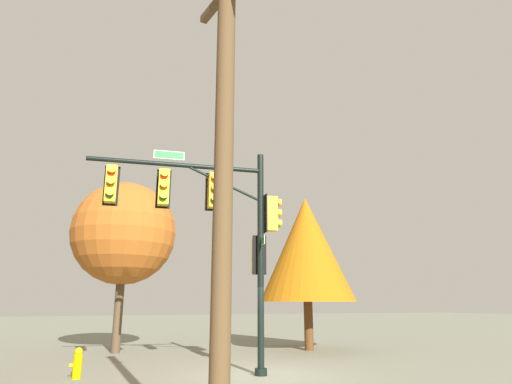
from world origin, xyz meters
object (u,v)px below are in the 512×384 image
Objects in this scene: fire_hydrant at (77,363)px; tree_mid at (124,233)px; utility_pole at (224,171)px; tree_near at (306,249)px; signal_pole_assembly at (215,216)px.

fire_hydrant is 0.11× the size of tree_mid.
tree_near is at bearing -119.76° from utility_pole.
utility_pole is at bearing 60.24° from tree_near.
tree_near reaches higher than fire_hydrant.
fire_hydrant is (3.62, -0.96, -4.25)m from signal_pole_assembly.
tree_near is at bearing 168.81° from tree_mid.
signal_pole_assembly is 7.16m from utility_pole.
tree_mid is (2.49, -7.11, 0.37)m from signal_pole_assembly.
tree_mid is at bearing -100.38° from fire_hydrant.
utility_pole is 14.15m from tree_mid.
tree_near is at bearing -135.77° from signal_pole_assembly.
tree_near is 0.94× the size of tree_mid.
tree_mid is at bearing -11.19° from tree_near.
signal_pole_assembly is 0.92× the size of tree_mid.
tree_mid is (1.01, -14.08, 1.09)m from utility_pole.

